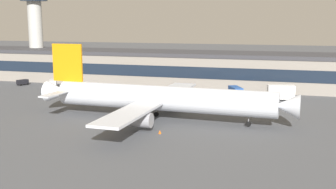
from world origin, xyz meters
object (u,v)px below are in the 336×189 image
object	(u,v)px
follow_me_car	(126,87)
crew_van	(53,83)
belt_loader	(176,90)
traffic_cone_0	(160,132)
airliner	(159,98)
control_tower	(35,21)
catering_truck	(280,92)
pushback_tractor	(199,94)
baggage_tug	(23,82)
stair_truck	(235,92)

from	to	relation	value
follow_me_car	crew_van	bearing A→B (deg)	-177.56
follow_me_car	belt_loader	distance (m)	16.59
crew_van	traffic_cone_0	size ratio (longest dim) A/B	7.90
airliner	traffic_cone_0	bearing A→B (deg)	-71.68
control_tower	belt_loader	world-z (taller)	control_tower
catering_truck	follow_me_car	size ratio (longest dim) A/B	1.60
belt_loader	pushback_tractor	bearing A→B (deg)	-21.99
catering_truck	crew_van	xyz separation A→B (m)	(-71.50, 0.85, -0.83)
follow_me_car	belt_loader	bearing A→B (deg)	-4.39
catering_truck	traffic_cone_0	xyz separation A→B (m)	(-21.60, -41.91, -1.94)
airliner	belt_loader	distance (m)	32.23
catering_truck	baggage_tug	distance (m)	84.60
catering_truck	pushback_tractor	bearing A→B (deg)	-173.79
airliner	follow_me_car	xyz separation A→B (m)	(-21.22, 32.95, -3.73)
stair_truck	catering_truck	xyz separation A→B (m)	(11.99, 2.53, 0.31)
airliner	baggage_tug	bearing A→B (deg)	150.08
pushback_tractor	baggage_tug	world-z (taller)	baggage_tug
baggage_tug	airliner	bearing A→B (deg)	-29.92
traffic_cone_0	follow_me_car	bearing A→B (deg)	119.52
belt_loader	baggage_tug	world-z (taller)	belt_loader
traffic_cone_0	airliner	bearing A→B (deg)	108.32
airliner	pushback_tractor	distance (m)	29.00
airliner	baggage_tug	world-z (taller)	airliner
airliner	stair_truck	size ratio (longest dim) A/B	9.03
airliner	catering_truck	bearing A→B (deg)	50.91
follow_me_car	baggage_tug	size ratio (longest dim) A/B	1.16
crew_van	baggage_tug	size ratio (longest dim) A/B	1.37
control_tower	follow_me_car	world-z (taller)	control_tower
belt_loader	traffic_cone_0	size ratio (longest dim) A/B	9.30
pushback_tractor	baggage_tug	xyz separation A→B (m)	(-62.27, 5.54, 0.04)
catering_truck	belt_loader	bearing A→B (deg)	178.75
stair_truck	airliner	bearing A→B (deg)	-114.88
follow_me_car	catering_truck	bearing A→B (deg)	-2.37
control_tower	stair_truck	distance (m)	86.32
catering_truck	baggage_tug	xyz separation A→B (m)	(-84.53, 3.12, -1.21)
control_tower	pushback_tractor	distance (m)	77.10
belt_loader	catering_truck	bearing A→B (deg)	-1.25
airliner	baggage_tug	distance (m)	68.56
airliner	follow_me_car	size ratio (longest dim) A/B	12.25
pushback_tractor	traffic_cone_0	distance (m)	39.50
follow_me_car	traffic_cone_0	world-z (taller)	follow_me_car
airliner	belt_loader	xyz separation A→B (m)	(-4.67, 31.68, -3.67)
pushback_tractor	belt_loader	world-z (taller)	belt_loader
crew_van	belt_loader	bearing A→B (deg)	-0.28
pushback_tractor	belt_loader	distance (m)	8.21
stair_truck	catering_truck	bearing A→B (deg)	11.92
stair_truck	follow_me_car	distance (m)	34.73
follow_me_car	pushback_tractor	world-z (taller)	follow_me_car
control_tower	follow_me_car	size ratio (longest dim) A/B	7.36
traffic_cone_0	baggage_tug	bearing A→B (deg)	144.41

